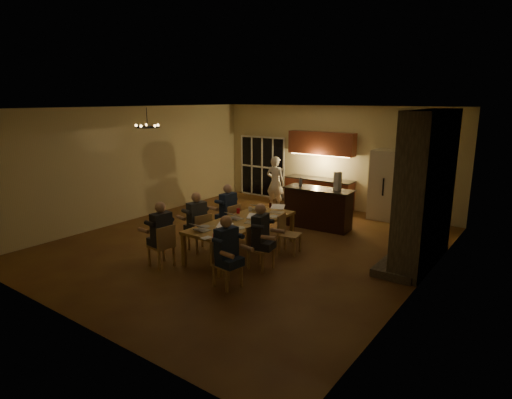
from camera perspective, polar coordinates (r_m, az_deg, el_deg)
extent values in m
plane|color=brown|center=(10.31, -1.23, -5.97)|extent=(9.00, 9.00, 0.00)
cube|color=tan|center=(13.73, 10.29, 5.55)|extent=(8.00, 0.04, 3.20)
cube|color=tan|center=(12.71, -15.89, 4.64)|extent=(0.04, 9.00, 3.20)
cube|color=tan|center=(8.17, 21.79, -0.44)|extent=(0.04, 9.00, 3.20)
cube|color=white|center=(9.73, -1.32, 12.21)|extent=(8.00, 9.00, 0.04)
cube|color=black|center=(15.12, 0.86, 4.36)|extent=(1.86, 0.08, 2.10)
cube|color=#5F574A|center=(9.38, 21.77, 1.25)|extent=(0.58, 2.50, 3.20)
cube|color=beige|center=(12.77, 17.12, 1.87)|extent=(0.90, 0.68, 2.00)
cube|color=tan|center=(9.66, -1.85, -4.99)|extent=(1.10, 2.80, 0.75)
cube|color=black|center=(11.59, 8.28, -1.15)|extent=(1.88, 0.79, 1.08)
imported|color=white|center=(13.37, 2.60, 2.24)|extent=(0.63, 0.44, 1.68)
torus|color=black|center=(10.52, -14.27, 9.33)|extent=(0.56, 0.56, 0.03)
cylinder|color=white|center=(9.19, -3.97, -3.20)|extent=(0.08, 0.08, 0.10)
cylinder|color=white|center=(9.86, 0.54, -2.02)|extent=(0.07, 0.07, 0.10)
cylinder|color=white|center=(10.35, -0.79, -1.27)|extent=(0.09, 0.09, 0.10)
cylinder|color=red|center=(8.31, -5.49, -4.96)|extent=(0.08, 0.08, 0.12)
cylinder|color=red|center=(10.15, -2.40, -1.52)|extent=(0.08, 0.08, 0.12)
cylinder|color=#B2B2B7|center=(8.95, -4.35, -3.59)|extent=(0.07, 0.07, 0.12)
cylinder|color=#3F0F0C|center=(10.66, 1.94, -0.79)|extent=(0.06, 0.06, 0.12)
cylinder|color=#B2B2B7|center=(9.52, 1.33, -2.52)|extent=(0.06, 0.06, 0.12)
cylinder|color=white|center=(9.00, -2.19, -3.80)|extent=(0.23, 0.23, 0.02)
cylinder|color=white|center=(9.15, -6.90, -3.61)|extent=(0.23, 0.23, 0.02)
cylinder|color=white|center=(9.85, 2.39, -2.28)|extent=(0.25, 0.25, 0.02)
cube|color=white|center=(8.43, -6.63, -5.10)|extent=(0.18, 0.23, 0.01)
cylinder|color=#99999E|center=(11.67, 5.96, 2.35)|extent=(0.09, 0.09, 0.24)
cube|color=silver|center=(11.28, 10.83, 2.41)|extent=(0.18, 0.18, 0.48)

